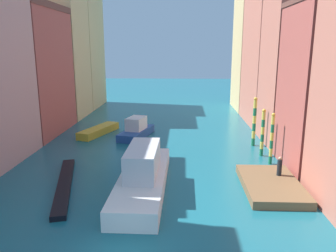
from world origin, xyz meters
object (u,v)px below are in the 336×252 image
Objects in this scene: gondola_black at (65,184)px; mooring_pole_2 at (254,121)px; mooring_pole_0 at (272,138)px; motorboat_0 at (136,130)px; waterfront_dock at (271,185)px; motorboat_1 at (99,131)px; person_on_dock at (280,167)px; mooring_pole_1 at (263,132)px; vaporetto_white at (143,174)px.

mooring_pole_2 is at bearing 35.34° from gondola_black.
mooring_pole_0 is 16.10m from motorboat_0.
waterfront_dock is 0.66× the size of gondola_black.
motorboat_1 is (-16.70, 15.47, 0.12)m from waterfront_dock.
person_on_dock is 4.46m from mooring_pole_0.
mooring_pole_2 is (0.10, 10.11, 1.38)m from person_on_dock.
gondola_black is at bearing -103.12° from motorboat_0.
motorboat_0 is 0.95× the size of motorboat_1.
mooring_pole_0 reaches higher than person_on_dock.
person_on_dock is at bearing -91.54° from mooring_pole_1.
vaporetto_white is at bearing -171.24° from person_on_dock.
motorboat_0 is at bearing 129.65° from waterfront_dock.
mooring_pole_2 is 15.76m from vaporetto_white.
mooring_pole_0 is at bearing 19.15° from gondola_black.
mooring_pole_0 is 1.01× the size of mooring_pole_1.
mooring_pole_1 is at bearing -88.65° from mooring_pole_2.
waterfront_dock is 1.05× the size of motorboat_0.
waterfront_dock is 6.03m from mooring_pole_0.
mooring_pole_1 is 14.69m from motorboat_0.
vaporetto_white is 1.77× the size of motorboat_1.
motorboat_0 is (-13.30, 8.94, -1.54)m from mooring_pole_0.
waterfront_dock is 1.00× the size of motorboat_1.
person_on_dock is 0.32× the size of mooring_pole_0.
motorboat_0 is (-11.96, 14.44, 0.54)m from waterfront_dock.
gondola_black is (-16.30, -1.51, -1.12)m from person_on_dock.
waterfront_dock is at bearing 1.17° from gondola_black.
mooring_pole_0 reaches higher than motorboat_0.
gondola_black is 15.16m from motorboat_0.
waterfront_dock is at bearing -97.81° from mooring_pole_1.
mooring_pole_1 is at bearing -26.85° from motorboat_0.
waterfront_dock is 11.60m from mooring_pole_2.
mooring_pole_0 reaches higher than motorboat_1.
mooring_pole_1 is at bearing 26.32° from gondola_black.
waterfront_dock is 22.76m from motorboat_1.
vaporetto_white is at bearing -0.79° from gondola_black.
mooring_pole_1 is at bearing 88.46° from person_on_dock.
waterfront_dock is at bearing -95.01° from mooring_pole_2.
vaporetto_white is 1.18× the size of gondola_black.
mooring_pole_0 is 17.86m from gondola_black.
mooring_pole_1 is (0.18, 6.64, 1.07)m from person_on_dock.
motorboat_1 is (-1.29, 15.79, 0.24)m from gondola_black.
mooring_pole_2 is 0.42× the size of vaporetto_white.
mooring_pole_2 is 20.25m from gondola_black.
person_on_dock is at bearing 5.30° from gondola_black.
mooring_pole_2 reaches higher than vaporetto_white.
person_on_dock is 0.12× the size of vaporetto_white.
person_on_dock is at bearing -39.06° from motorboat_1.
motorboat_0 is at bearing 166.43° from mooring_pole_2.
mooring_pole_1 is 0.69× the size of motorboat_0.
mooring_pole_2 is at bearing 84.99° from waterfront_dock.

